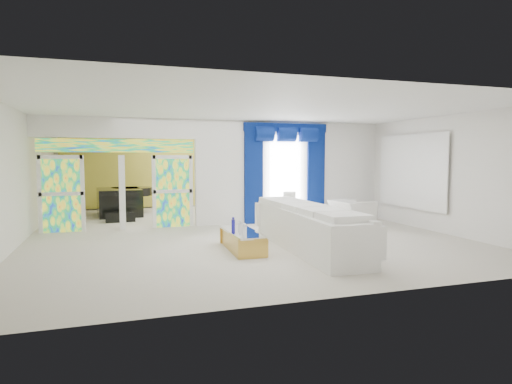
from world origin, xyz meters
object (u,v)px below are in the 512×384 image
object	(u,v)px
coffee_table	(242,241)
armchair	(352,213)
grand_piano	(119,202)
console_table	(299,217)
white_sofa	(307,229)

from	to	relation	value
coffee_table	armchair	size ratio (longest dim) A/B	1.57
armchair	grand_piano	xyz separation A→B (m)	(-6.30, 4.34, 0.09)
console_table	armchair	xyz separation A→B (m)	(1.32, -0.74, 0.17)
coffee_table	console_table	distance (m)	3.97
white_sofa	coffee_table	bearing A→B (deg)	170.14
white_sofa	coffee_table	xyz separation A→B (m)	(-1.35, 0.30, -0.22)
grand_piano	white_sofa	bearing A→B (deg)	-65.82
console_table	armchair	size ratio (longest dim) A/B	1.00
grand_piano	console_table	bearing A→B (deg)	-40.09
console_table	armchair	bearing A→B (deg)	-29.27
armchair	coffee_table	bearing A→B (deg)	111.89
coffee_table	grand_piano	bearing A→B (deg)	109.80
armchair	white_sofa	bearing A→B (deg)	126.81
white_sofa	coffee_table	size ratio (longest dim) A/B	2.50
grand_piano	armchair	bearing A→B (deg)	-38.78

